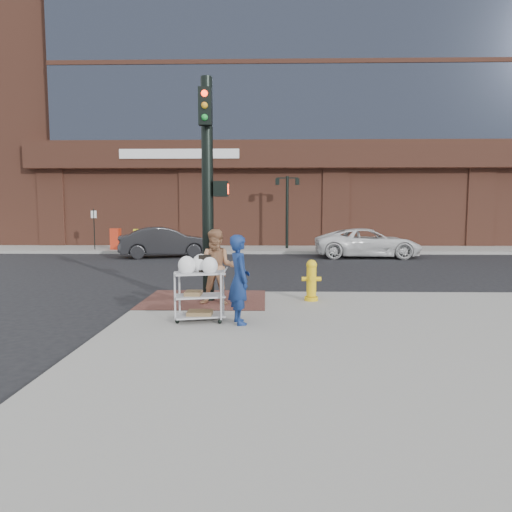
{
  "coord_description": "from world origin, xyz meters",
  "views": [
    {
      "loc": [
        0.81,
        -9.54,
        2.19
      ],
      "look_at": [
        0.61,
        0.11,
        1.25
      ],
      "focal_mm": 32.0,
      "sensor_mm": 36.0,
      "label": 1
    }
  ],
  "objects_px": {
    "pedestrian_tan": "(217,267)",
    "fire_hydrant": "(311,280)",
    "woman_blue": "(239,279)",
    "lamp_post": "(287,204)",
    "utility_cart": "(200,291)",
    "minivan_white": "(368,243)",
    "sedan_dark": "(166,242)",
    "traffic_signal_pole": "(208,183)"
  },
  "relations": [
    {
      "from": "sedan_dark",
      "to": "utility_cart",
      "type": "xyz_separation_m",
      "value": [
        3.61,
        -13.49,
        -0.01
      ]
    },
    {
      "from": "lamp_post",
      "to": "traffic_signal_pole",
      "type": "height_order",
      "value": "traffic_signal_pole"
    },
    {
      "from": "lamp_post",
      "to": "fire_hydrant",
      "type": "bearing_deg",
      "value": -90.51
    },
    {
      "from": "woman_blue",
      "to": "pedestrian_tan",
      "type": "relative_size",
      "value": 0.98
    },
    {
      "from": "lamp_post",
      "to": "minivan_white",
      "type": "bearing_deg",
      "value": -44.45
    },
    {
      "from": "woman_blue",
      "to": "utility_cart",
      "type": "xyz_separation_m",
      "value": [
        -0.75,
        0.15,
        -0.25
      ]
    },
    {
      "from": "sedan_dark",
      "to": "minivan_white",
      "type": "distance_m",
      "value": 9.73
    },
    {
      "from": "sedan_dark",
      "to": "traffic_signal_pole",
      "type": "bearing_deg",
      "value": -179.91
    },
    {
      "from": "woman_blue",
      "to": "sedan_dark",
      "type": "distance_m",
      "value": 14.32
    },
    {
      "from": "woman_blue",
      "to": "sedan_dark",
      "type": "relative_size",
      "value": 0.37
    },
    {
      "from": "sedan_dark",
      "to": "minivan_white",
      "type": "height_order",
      "value": "sedan_dark"
    },
    {
      "from": "lamp_post",
      "to": "woman_blue",
      "type": "height_order",
      "value": "lamp_post"
    },
    {
      "from": "lamp_post",
      "to": "minivan_white",
      "type": "relative_size",
      "value": 0.8
    },
    {
      "from": "minivan_white",
      "to": "fire_hydrant",
      "type": "bearing_deg",
      "value": 162.61
    },
    {
      "from": "traffic_signal_pole",
      "to": "minivan_white",
      "type": "xyz_separation_m",
      "value": [
        6.18,
        11.59,
        -2.14
      ]
    },
    {
      "from": "traffic_signal_pole",
      "to": "fire_hydrant",
      "type": "height_order",
      "value": "traffic_signal_pole"
    },
    {
      "from": "utility_cart",
      "to": "lamp_post",
      "type": "bearing_deg",
      "value": 82.01
    },
    {
      "from": "minivan_white",
      "to": "fire_hydrant",
      "type": "relative_size",
      "value": 5.29
    },
    {
      "from": "traffic_signal_pole",
      "to": "minivan_white",
      "type": "relative_size",
      "value": 1.0
    },
    {
      "from": "pedestrian_tan",
      "to": "fire_hydrant",
      "type": "height_order",
      "value": "pedestrian_tan"
    },
    {
      "from": "utility_cart",
      "to": "fire_hydrant",
      "type": "distance_m",
      "value": 3.06
    },
    {
      "from": "woman_blue",
      "to": "fire_hydrant",
      "type": "xyz_separation_m",
      "value": [
        1.53,
        2.2,
        -0.33
      ]
    },
    {
      "from": "pedestrian_tan",
      "to": "minivan_white",
      "type": "relative_size",
      "value": 0.33
    },
    {
      "from": "utility_cart",
      "to": "sedan_dark",
      "type": "bearing_deg",
      "value": 104.98
    },
    {
      "from": "pedestrian_tan",
      "to": "minivan_white",
      "type": "bearing_deg",
      "value": 65.73
    },
    {
      "from": "lamp_post",
      "to": "sedan_dark",
      "type": "distance_m",
      "value": 7.32
    },
    {
      "from": "traffic_signal_pole",
      "to": "lamp_post",
      "type": "bearing_deg",
      "value": 80.76
    },
    {
      "from": "lamp_post",
      "to": "utility_cart",
      "type": "relative_size",
      "value": 3.21
    },
    {
      "from": "woman_blue",
      "to": "minivan_white",
      "type": "xyz_separation_m",
      "value": [
        5.37,
        13.72,
        -0.27
      ]
    },
    {
      "from": "pedestrian_tan",
      "to": "fire_hydrant",
      "type": "distance_m",
      "value": 2.2
    },
    {
      "from": "traffic_signal_pole",
      "to": "sedan_dark",
      "type": "distance_m",
      "value": 12.23
    },
    {
      "from": "minivan_white",
      "to": "utility_cart",
      "type": "bearing_deg",
      "value": 156.77
    },
    {
      "from": "utility_cart",
      "to": "fire_hydrant",
      "type": "xyz_separation_m",
      "value": [
        2.28,
        2.05,
        -0.08
      ]
    },
    {
      "from": "lamp_post",
      "to": "minivan_white",
      "type": "height_order",
      "value": "lamp_post"
    },
    {
      "from": "minivan_white",
      "to": "utility_cart",
      "type": "distance_m",
      "value": 14.88
    },
    {
      "from": "woman_blue",
      "to": "pedestrian_tan",
      "type": "xyz_separation_m",
      "value": [
        -0.58,
        1.68,
        0.02
      ]
    },
    {
      "from": "pedestrian_tan",
      "to": "fire_hydrant",
      "type": "bearing_deg",
      "value": 15.92
    },
    {
      "from": "traffic_signal_pole",
      "to": "woman_blue",
      "type": "height_order",
      "value": "traffic_signal_pole"
    },
    {
      "from": "lamp_post",
      "to": "fire_hydrant",
      "type": "xyz_separation_m",
      "value": [
        -0.14,
        -15.15,
        -1.98
      ]
    },
    {
      "from": "minivan_white",
      "to": "traffic_signal_pole",
      "type": "bearing_deg",
      "value": 152.98
    },
    {
      "from": "utility_cart",
      "to": "minivan_white",
      "type": "bearing_deg",
      "value": 65.73
    },
    {
      "from": "pedestrian_tan",
      "to": "fire_hydrant",
      "type": "xyz_separation_m",
      "value": [
        2.11,
        0.52,
        -0.35
      ]
    }
  ]
}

